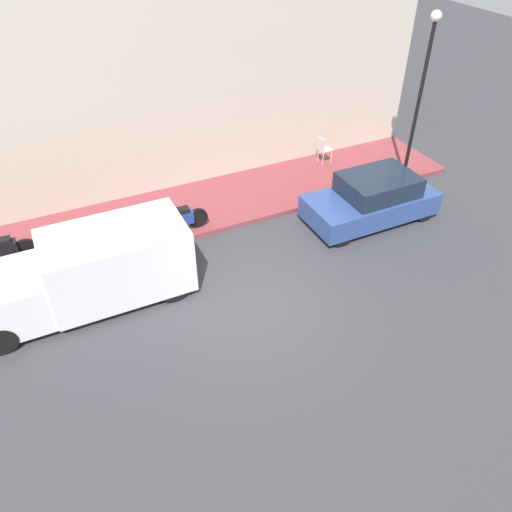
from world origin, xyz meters
TOP-DOWN VIEW (x-y plane):
  - ground_plane at (0.00, 0.00)m, footprint 60.00×60.00m
  - sidewalk at (4.85, 0.00)m, footprint 2.96×18.22m
  - building_facade at (6.48, 0.00)m, footprint 0.30×18.22m
  - parked_car at (2.08, -4.89)m, footprint 1.84×3.95m
  - delivery_van at (1.95, 3.57)m, footprint 1.84×5.18m
  - scooter_silver at (4.10, 3.70)m, footprint 0.30×1.91m
  - motorcycle_blue at (3.74, 0.75)m, footprint 0.30×1.94m
  - streetlamp at (3.57, -7.39)m, footprint 0.32×0.32m
  - cafe_chair at (5.67, -5.40)m, footprint 0.40×0.40m

SIDE VIEW (x-z plane):
  - ground_plane at x=0.00m, z-range 0.00..0.00m
  - sidewalk at x=4.85m, z-range 0.00..0.14m
  - motorcycle_blue at x=3.74m, z-range 0.18..0.94m
  - scooter_silver at x=4.10m, z-range 0.18..0.95m
  - parked_car at x=2.08m, z-range -0.03..1.41m
  - cafe_chair at x=5.67m, z-range 0.22..1.17m
  - delivery_van at x=1.95m, z-range 0.02..1.92m
  - building_facade at x=6.48m, z-range 0.00..6.35m
  - streetlamp at x=3.57m, z-range 0.84..6.11m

